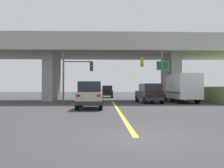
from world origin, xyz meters
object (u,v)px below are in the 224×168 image
(sedan_oncoming, at_px, (107,92))
(traffic_signal_farside, at_px, (74,72))
(suv_crossing, at_px, (149,93))
(traffic_signal_nearside, at_px, (155,70))
(suv_lead, at_px, (90,95))
(highway_sign, at_px, (163,71))
(box_truck, at_px, (181,88))

(sedan_oncoming, xyz_separation_m, traffic_signal_farside, (-3.59, -17.02, 2.17))
(suv_crossing, bearing_deg, sedan_oncoming, 99.01)
(traffic_signal_nearside, bearing_deg, suv_crossing, -171.88)
(traffic_signal_nearside, bearing_deg, sedan_oncoming, 106.41)
(suv_lead, distance_m, suv_crossing, 9.17)
(sedan_oncoming, relative_size, traffic_signal_nearside, 0.84)
(suv_lead, distance_m, highway_sign, 13.08)
(sedan_oncoming, bearing_deg, highway_sign, -64.90)
(suv_lead, distance_m, traffic_signal_farside, 7.25)
(suv_lead, height_order, traffic_signal_nearside, traffic_signal_nearside)
(suv_crossing, distance_m, highway_sign, 4.46)
(box_truck, xyz_separation_m, sedan_oncoming, (-7.92, 15.41, -0.59))
(suv_crossing, bearing_deg, highway_sign, 48.68)
(traffic_signal_nearside, xyz_separation_m, highway_sign, (1.51, 2.86, 0.16))
(sedan_oncoming, bearing_deg, box_truck, -62.79)
(box_truck, xyz_separation_m, highway_sign, (-1.58, 1.88, 1.97))
(suv_lead, relative_size, box_truck, 0.57)
(suv_crossing, xyz_separation_m, sedan_oncoming, (-4.18, 16.49, -0.00))
(suv_lead, relative_size, traffic_signal_farside, 0.83)
(sedan_oncoming, bearing_deg, suv_crossing, -75.76)
(box_truck, height_order, highway_sign, highway_sign)
(box_truck, height_order, traffic_signal_nearside, traffic_signal_nearside)
(highway_sign, bearing_deg, traffic_signal_nearside, -117.79)
(box_truck, relative_size, traffic_signal_farside, 1.44)
(suv_lead, xyz_separation_m, traffic_signal_nearside, (6.40, 7.24, 2.41))
(sedan_oncoming, height_order, traffic_signal_nearside, traffic_signal_nearside)
(box_truck, relative_size, sedan_oncoming, 1.63)
(traffic_signal_nearside, bearing_deg, traffic_signal_farside, -175.78)
(box_truck, bearing_deg, suv_lead, -139.10)
(box_truck, bearing_deg, traffic_signal_farside, -172.05)
(box_truck, bearing_deg, traffic_signal_nearside, -162.30)
(suv_lead, bearing_deg, suv_crossing, 51.15)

